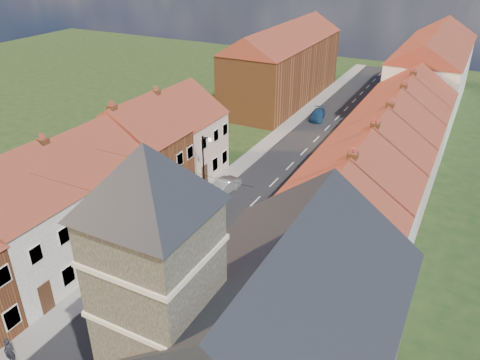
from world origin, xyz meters
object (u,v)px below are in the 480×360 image
at_px(pedestrian_right, 239,294).
at_px(car_near, 133,264).
at_px(church, 265,331).
at_px(pedestrian_left, 9,352).
at_px(car_mid, 223,187).
at_px(lamppost, 204,165).
at_px(car_far, 318,115).

bearing_deg(pedestrian_right, car_near, -8.10).
bearing_deg(church, pedestrian_right, 125.42).
relative_size(car_near, pedestrian_left, 2.47).
xyz_separation_m(car_mid, pedestrian_left, (-0.73, -21.70, 0.31)).
distance_m(car_near, car_mid, 12.50).
distance_m(church, car_near, 14.91).
height_order(car_near, pedestrian_right, pedestrian_right).
relative_size(lamppost, pedestrian_left, 3.65).
relative_size(lamppost, car_mid, 1.56).
bearing_deg(lamppost, church, -51.70).
relative_size(car_near, car_mid, 1.05).
bearing_deg(lamppost, pedestrian_right, -49.98).
bearing_deg(pedestrian_left, car_far, 76.22).
xyz_separation_m(car_near, pedestrian_left, (-0.73, -9.20, 0.25)).
bearing_deg(pedestrian_right, car_mid, -67.17).
relative_size(car_far, pedestrian_right, 2.29).
bearing_deg(church, lamppost, 128.30).
bearing_deg(car_mid, car_far, 95.97).
bearing_deg(church, pedestrian_left, -167.01).
bearing_deg(car_mid, pedestrian_left, -83.16).
bearing_deg(pedestrian_left, pedestrian_right, 36.16).
height_order(car_near, car_far, car_near).
distance_m(church, pedestrian_left, 14.50).
bearing_deg(car_far, pedestrian_left, -103.36).
distance_m(lamppost, car_mid, 3.55).
relative_size(church, car_near, 3.74).
xyz_separation_m(lamppost, car_near, (0.61, -10.54, -2.85)).
distance_m(lamppost, car_near, 10.93).
xyz_separation_m(car_near, car_far, (1.10, 34.96, -0.12)).
xyz_separation_m(car_mid, car_far, (1.10, 22.47, -0.06)).
height_order(car_mid, pedestrian_right, pedestrian_right).
distance_m(church, car_far, 43.00).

